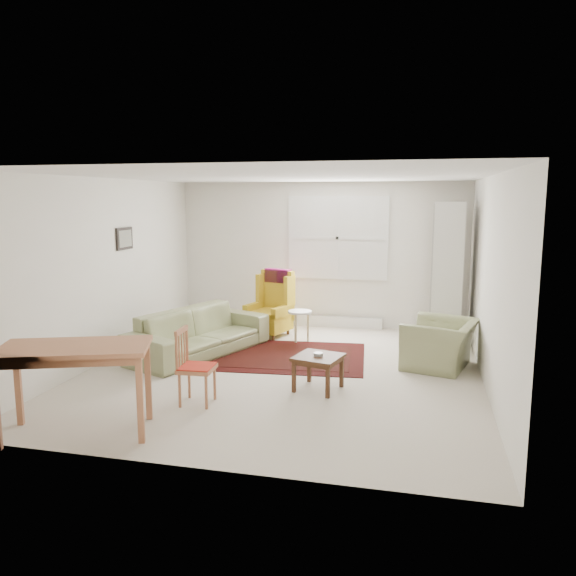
% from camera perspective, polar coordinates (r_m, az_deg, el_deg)
% --- Properties ---
extents(room, '(5.04, 5.54, 2.51)m').
position_cam_1_polar(room, '(7.32, -0.02, 1.48)').
color(room, beige).
rests_on(room, ground).
extents(rug, '(2.76, 1.91, 0.03)m').
position_cam_1_polar(rug, '(8.07, -1.67, -6.82)').
color(rug, black).
rests_on(rug, ground).
extents(sofa, '(1.61, 2.37, 0.89)m').
position_cam_1_polar(sofa, '(8.17, -9.00, -3.60)').
color(sofa, '#858B5D').
rests_on(sofa, ground).
extents(armchair, '(1.07, 1.16, 0.76)m').
position_cam_1_polar(armchair, '(7.74, 15.20, -5.05)').
color(armchair, '#858B5D').
rests_on(armchair, ground).
extents(wingback_chair, '(0.79, 0.81, 1.07)m').
position_cam_1_polar(wingback_chair, '(9.12, -1.96, -1.56)').
color(wingback_chair, gold).
rests_on(wingback_chair, ground).
extents(coffee_table, '(0.61, 0.61, 0.42)m').
position_cam_1_polar(coffee_table, '(6.66, 3.08, -8.57)').
color(coffee_table, '#452715').
rests_on(coffee_table, ground).
extents(stool, '(0.45, 0.45, 0.49)m').
position_cam_1_polar(stool, '(8.81, 1.20, -3.87)').
color(stool, white).
rests_on(stool, ground).
extents(cabinet, '(0.47, 0.88, 2.17)m').
position_cam_1_polar(cabinet, '(8.94, 15.84, 1.45)').
color(cabinet, silver).
rests_on(cabinet, ground).
extents(desk, '(1.52, 1.11, 0.87)m').
position_cam_1_polar(desk, '(5.77, -20.68, -9.66)').
color(desk, '#AF6C46').
rests_on(desk, ground).
extents(desk_chair, '(0.39, 0.39, 0.84)m').
position_cam_1_polar(desk_chair, '(6.24, -9.24, -7.87)').
color(desk_chair, '#AF6C46').
rests_on(desk_chair, ground).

